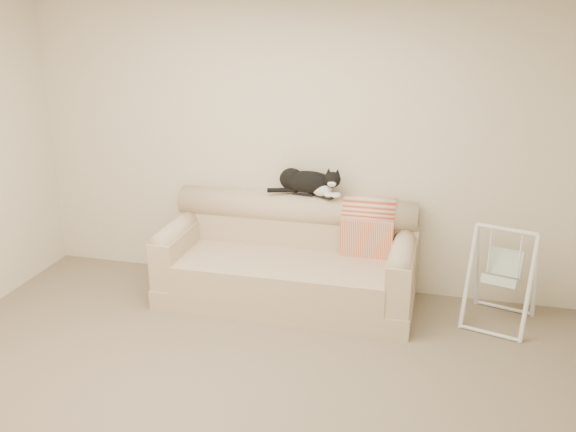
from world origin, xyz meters
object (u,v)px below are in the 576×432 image
(tuxedo_cat, at_px, (308,182))
(baby_swing, at_px, (502,276))
(remote_a, at_px, (304,194))
(remote_b, at_px, (324,197))
(sofa, at_px, (289,262))

(tuxedo_cat, xyz_separation_m, baby_swing, (1.68, -0.26, -0.60))
(tuxedo_cat, bearing_deg, remote_a, -169.86)
(remote_b, xyz_separation_m, tuxedo_cat, (-0.15, 0.04, 0.11))
(sofa, distance_m, remote_b, 0.65)
(sofa, height_order, tuxedo_cat, tuxedo_cat)
(remote_a, height_order, baby_swing, remote_a)
(sofa, distance_m, baby_swing, 1.79)
(remote_b, bearing_deg, sofa, -141.96)
(remote_b, xyz_separation_m, baby_swing, (1.52, -0.22, -0.49))
(tuxedo_cat, relative_size, baby_swing, 0.79)
(sofa, height_order, baby_swing, sofa)
(remote_b, height_order, tuxedo_cat, tuxedo_cat)
(sofa, relative_size, remote_b, 12.55)
(remote_b, distance_m, baby_swing, 1.61)
(remote_a, bearing_deg, remote_b, -9.73)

